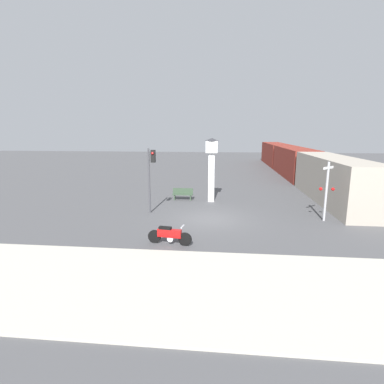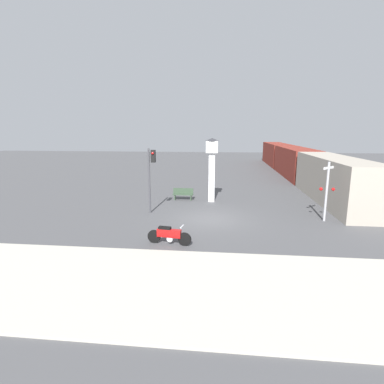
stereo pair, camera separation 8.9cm
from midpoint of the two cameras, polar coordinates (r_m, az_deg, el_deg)
The scene contains 8 objects.
ground_plane at distance 18.64m, azimuth 3.44°, elevation -5.20°, with size 120.00×120.00×0.00m, color #4C4C4F.
sidewalk_strip at distance 10.88m, azimuth 1.25°, elevation -17.68°, with size 36.00×6.00×0.10m.
motorcycle at distance 14.55m, azimuth -4.24°, elevation -8.16°, with size 2.18×0.54×0.97m.
clock_tower at distance 22.77m, azimuth 3.93°, elevation 6.03°, with size 1.06×1.06×4.84m.
freight_train at distance 38.06m, azimuth 19.10°, elevation 5.40°, with size 2.80×39.08×3.40m.
traffic_light at distance 19.64m, azimuth -7.65°, elevation 4.34°, with size 0.50×0.35×4.27m.
railroad_crossing_signal at distance 19.52m, azimuth 24.42°, elevation 0.48°, with size 0.90×0.82×3.59m.
bench at distance 23.67m, azimuth -1.61°, elevation -0.33°, with size 1.60×0.44×0.92m.
Camera 2 is at (0.83, -17.83, 5.36)m, focal length 28.00 mm.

